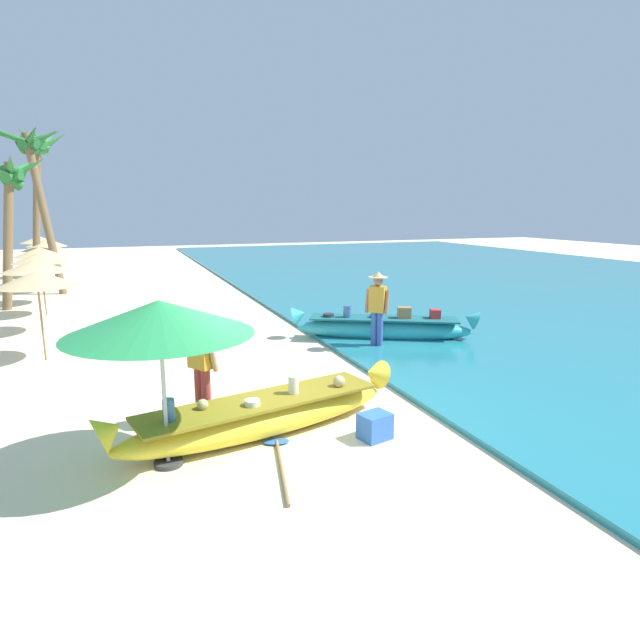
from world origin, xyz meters
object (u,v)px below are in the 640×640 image
at_px(boat_cyan_midground, 384,328).
at_px(person_vendor_hatted, 377,305).
at_px(patio_umbrella_large, 159,318).
at_px(person_tourist_customer, 202,365).
at_px(cooler_box, 375,426).
at_px(paddle, 280,459).
at_px(boat_yellow_foreground, 262,415).
at_px(palm_tree_leaning_seaward, 37,159).
at_px(palm_tree_far_behind, 30,162).
at_px(palm_tree_tall_inland, 8,186).

bearing_deg(boat_cyan_midground, person_vendor_hatted, -128.01).
xyz_separation_m(person_vendor_hatted, patio_umbrella_large, (-5.00, -4.06, 0.86)).
xyz_separation_m(person_tourist_customer, cooler_box, (2.17, -1.33, -0.75)).
bearing_deg(cooler_box, patio_umbrella_large, 160.65).
relative_size(person_vendor_hatted, person_tourist_customer, 1.08).
distance_m(person_vendor_hatted, paddle, 5.87).
relative_size(boat_yellow_foreground, palm_tree_leaning_seaward, 0.72).
xyz_separation_m(palm_tree_far_behind, paddle, (4.38, -15.92, -4.76)).
relative_size(boat_yellow_foreground, boat_cyan_midground, 1.07).
distance_m(person_vendor_hatted, patio_umbrella_large, 6.50).
distance_m(person_vendor_hatted, palm_tree_far_behind, 14.49).
distance_m(person_tourist_customer, patio_umbrella_large, 1.59).
distance_m(patio_umbrella_large, paddle, 2.34).
xyz_separation_m(patio_umbrella_large, palm_tree_leaning_seaward, (-3.08, 17.90, 3.16)).
relative_size(boat_cyan_midground, paddle, 2.44).
distance_m(boat_cyan_midground, palm_tree_leaning_seaward, 16.42).
height_order(boat_cyan_midground, paddle, boat_cyan_midground).
xyz_separation_m(boat_cyan_midground, palm_tree_leaning_seaward, (-8.62, 13.15, 4.74)).
relative_size(boat_cyan_midground, palm_tree_leaning_seaward, 0.67).
relative_size(patio_umbrella_large, palm_tree_leaning_seaward, 0.36).
height_order(person_tourist_customer, paddle, person_tourist_customer).
bearing_deg(boat_cyan_midground, patio_umbrella_large, -139.39).
bearing_deg(person_vendor_hatted, palm_tree_tall_inland, 134.32).
distance_m(boat_cyan_midground, palm_tree_far_behind, 14.47).
distance_m(person_tourist_customer, paddle, 1.90).
relative_size(palm_tree_leaning_seaward, paddle, 3.63).
height_order(person_vendor_hatted, palm_tree_leaning_seaward, palm_tree_leaning_seaward).
height_order(person_vendor_hatted, person_tourist_customer, person_vendor_hatted).
bearing_deg(person_tourist_customer, palm_tree_leaning_seaward, 102.43).
distance_m(boat_cyan_midground, patio_umbrella_large, 7.46).
bearing_deg(boat_yellow_foreground, cooler_box, -25.76).
relative_size(person_tourist_customer, palm_tree_tall_inland, 0.34).
bearing_deg(boat_cyan_midground, cooler_box, -118.89).
bearing_deg(boat_yellow_foreground, palm_tree_leaning_seaward, 104.24).
distance_m(patio_umbrella_large, palm_tree_leaning_seaward, 18.43).
relative_size(boat_yellow_foreground, cooler_box, 10.87).
distance_m(boat_yellow_foreground, palm_tree_tall_inland, 13.54).
relative_size(person_vendor_hatted, palm_tree_leaning_seaward, 0.29).
bearing_deg(palm_tree_leaning_seaward, paddle, -76.41).
bearing_deg(palm_tree_tall_inland, person_tourist_customer, -70.88).
height_order(boat_yellow_foreground, person_vendor_hatted, person_vendor_hatted).
bearing_deg(palm_tree_far_behind, paddle, -74.62).
height_order(patio_umbrella_large, cooler_box, patio_umbrella_large).
distance_m(palm_tree_far_behind, paddle, 17.19).
height_order(boat_yellow_foreground, person_tourist_customer, person_tourist_customer).
xyz_separation_m(boat_cyan_midground, cooler_box, (-2.75, -4.98, -0.14)).
height_order(palm_tree_tall_inland, cooler_box, palm_tree_tall_inland).
xyz_separation_m(person_tourist_customer, palm_tree_tall_inland, (-4.00, 11.55, 2.91)).
distance_m(boat_cyan_midground, person_tourist_customer, 6.15).
height_order(boat_cyan_midground, cooler_box, boat_cyan_midground).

